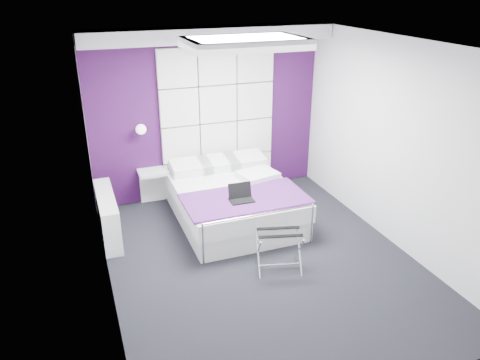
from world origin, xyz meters
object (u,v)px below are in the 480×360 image
object	(u,v)px
luggage_rack	(279,250)
wall_lamp	(141,129)
nightstand	(153,172)
bed	(233,201)
laptop	(241,196)
radiator	(108,215)

from	to	relation	value
luggage_rack	wall_lamp	bearing A→B (deg)	131.85
wall_lamp	nightstand	size ratio (longest dim) A/B	0.34
bed	wall_lamp	bearing A→B (deg)	140.33
bed	laptop	size ratio (longest dim) A/B	6.39
wall_lamp	bed	size ratio (longest dim) A/B	0.08
wall_lamp	luggage_rack	distance (m)	2.74
wall_lamp	bed	distance (m)	1.69
wall_lamp	luggage_rack	bearing A→B (deg)	-62.82
laptop	wall_lamp	bearing A→B (deg)	127.67
radiator	luggage_rack	distance (m)	2.37
bed	nightstand	bearing A→B (deg)	138.19
bed	radiator	bearing A→B (deg)	175.27
radiator	bed	xyz separation A→B (m)	(1.73, -0.14, -0.01)
wall_lamp	nightstand	xyz separation A→B (m)	(0.12, -0.04, -0.68)
nightstand	laptop	bearing A→B (deg)	-57.16
radiator	nightstand	bearing A→B (deg)	43.30
radiator	laptop	bearing A→B (deg)	-21.67
wall_lamp	bed	world-z (taller)	wall_lamp
wall_lamp	nightstand	distance (m)	0.69
radiator	nightstand	world-z (taller)	radiator
bed	luggage_rack	bearing A→B (deg)	-86.52
laptop	bed	bearing A→B (deg)	83.65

